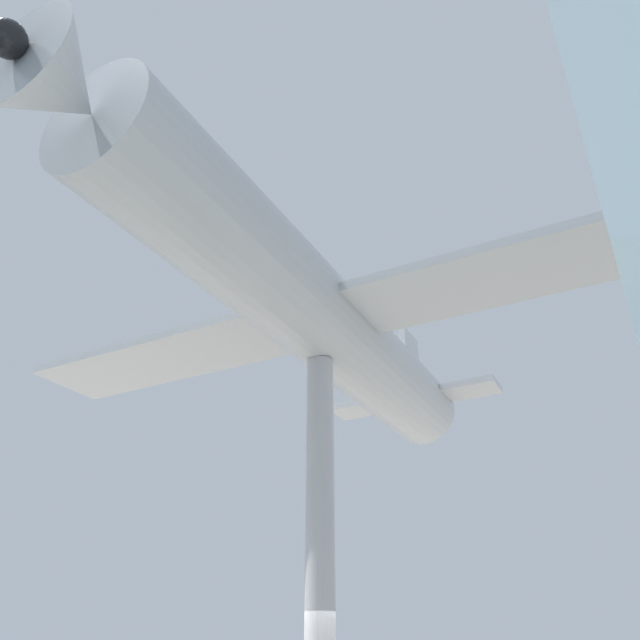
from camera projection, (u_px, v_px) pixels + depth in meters
name	position (u px, v px, depth m)	size (l,w,h in m)	color
support_pylon_central	(320.00, 547.00, 10.69)	(0.52, 0.52, 7.01)	#B7B7BC
suspended_airplane	(315.00, 315.00, 12.62)	(14.70, 13.88, 3.06)	#B2B7BC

